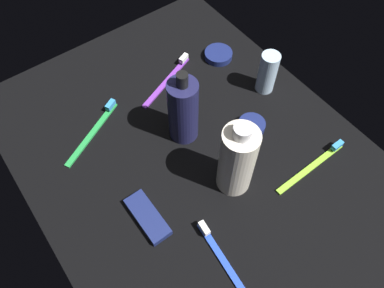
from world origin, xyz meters
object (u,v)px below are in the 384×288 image
(bodywash_bottle, at_px, (237,160))
(deodorant_stick, at_px, (267,73))
(toothbrush_blue, at_px, (224,260))
(snack_bar_navy, at_px, (148,217))
(toothbrush_green, at_px, (95,129))
(toothbrush_lime, at_px, (315,164))
(lotion_bottle, at_px, (183,110))
(cream_tin_right, at_px, (218,55))
(toothbrush_purple, at_px, (169,78))
(cream_tin_left, at_px, (252,126))

(bodywash_bottle, distance_m, deodorant_stick, 0.26)
(toothbrush_blue, distance_m, snack_bar_navy, 0.16)
(toothbrush_green, bearing_deg, toothbrush_blue, 6.68)
(toothbrush_lime, bearing_deg, lotion_bottle, -143.49)
(lotion_bottle, bearing_deg, toothbrush_blue, -21.71)
(lotion_bottle, distance_m, snack_bar_navy, 0.21)
(snack_bar_navy, bearing_deg, deodorant_stick, 105.51)
(bodywash_bottle, height_order, deodorant_stick, bodywash_bottle)
(bodywash_bottle, bearing_deg, cream_tin_right, 146.08)
(toothbrush_purple, bearing_deg, cream_tin_left, 15.46)
(bodywash_bottle, xyz_separation_m, toothbrush_blue, (0.11, -0.11, -0.08))
(lotion_bottle, xyz_separation_m, toothbrush_blue, (0.26, -0.10, -0.07))
(toothbrush_blue, height_order, cream_tin_right, toothbrush_blue)
(deodorant_stick, xyz_separation_m, snack_bar_navy, (0.11, -0.39, -0.04))
(lotion_bottle, bearing_deg, cream_tin_right, 123.47)
(deodorant_stick, xyz_separation_m, toothbrush_blue, (0.25, -0.33, -0.04))
(toothbrush_green, bearing_deg, lotion_bottle, 51.40)
(toothbrush_blue, bearing_deg, toothbrush_purple, 157.80)
(toothbrush_lime, bearing_deg, deodorant_stick, 164.67)
(toothbrush_purple, xyz_separation_m, toothbrush_lime, (0.37, 0.10, 0.00))
(toothbrush_purple, bearing_deg, lotion_bottle, -23.08)
(cream_tin_left, bearing_deg, bodywash_bottle, -56.72)
(lotion_bottle, distance_m, toothbrush_purple, 0.17)
(bodywash_bottle, bearing_deg, deodorant_stick, 123.81)
(toothbrush_blue, xyz_separation_m, toothbrush_lime, (-0.04, 0.27, 0.00))
(toothbrush_green, relative_size, snack_bar_navy, 1.59)
(deodorant_stick, bearing_deg, toothbrush_purple, -133.45)
(cream_tin_right, bearing_deg, bodywash_bottle, -33.92)
(lotion_bottle, xyz_separation_m, toothbrush_purple, (-0.14, 0.06, -0.07))
(bodywash_bottle, height_order, cream_tin_right, bodywash_bottle)
(bodywash_bottle, relative_size, toothbrush_purple, 1.06)
(toothbrush_blue, bearing_deg, toothbrush_lime, 98.44)
(toothbrush_purple, bearing_deg, toothbrush_blue, -22.20)
(lotion_bottle, relative_size, bodywash_bottle, 0.98)
(toothbrush_lime, bearing_deg, bodywash_bottle, -114.54)
(bodywash_bottle, bearing_deg, toothbrush_purple, 170.05)
(cream_tin_right, bearing_deg, toothbrush_green, -87.73)
(deodorant_stick, xyz_separation_m, toothbrush_purple, (-0.15, -0.16, -0.04))
(toothbrush_blue, relative_size, toothbrush_purple, 1.05)
(bodywash_bottle, bearing_deg, toothbrush_lime, 65.46)
(toothbrush_lime, distance_m, cream_tin_left, 0.15)
(lotion_bottle, xyz_separation_m, bodywash_bottle, (0.15, 0.01, 0.01))
(deodorant_stick, bearing_deg, lotion_bottle, -92.21)
(toothbrush_lime, relative_size, cream_tin_right, 2.66)
(toothbrush_blue, xyz_separation_m, snack_bar_navy, (-0.14, -0.06, 0.00))
(snack_bar_navy, bearing_deg, toothbrush_lime, 72.39)
(toothbrush_purple, relative_size, cream_tin_left, 2.97)
(toothbrush_blue, distance_m, cream_tin_right, 0.50)
(toothbrush_green, xyz_separation_m, toothbrush_purple, (-0.03, 0.21, 0.00))
(bodywash_bottle, height_order, toothbrush_purple, bodywash_bottle)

